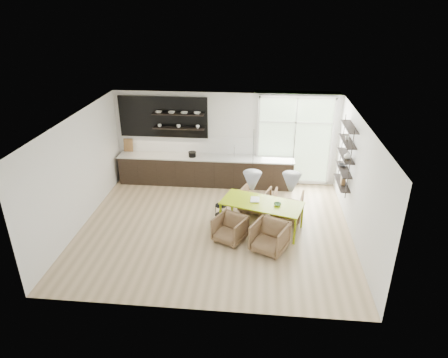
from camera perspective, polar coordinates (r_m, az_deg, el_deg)
room at (r=10.82m, az=2.35°, el=2.50°), size 7.02×6.01×2.91m
kitchen_run at (r=12.74m, az=-3.02°, el=1.84°), size 5.54×0.69×2.75m
right_shelving at (r=11.04m, az=16.96°, el=2.92°), size 0.26×1.22×1.90m
dining_table at (r=10.27m, az=5.43°, el=-3.63°), size 2.23×1.48×0.75m
armchair_back_left at (r=11.26m, az=4.43°, el=-2.88°), size 0.96×0.97×0.69m
armchair_back_right at (r=10.98m, az=9.04°, el=-3.78°), size 0.93×0.94×0.74m
armchair_front_left at (r=9.91m, az=0.84°, el=-7.14°), size 0.94×0.95×0.65m
armchair_front_right at (r=9.60m, az=6.53°, el=-8.24°), size 1.03×1.04×0.72m
wire_stool at (r=10.84m, az=-0.44°, el=-4.44°), size 0.33×0.33×0.42m
table_book at (r=10.35m, az=3.81°, el=-2.92°), size 0.24×0.32×0.03m
table_bowl at (r=10.15m, az=7.65°, el=-3.61°), size 0.22×0.22×0.06m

